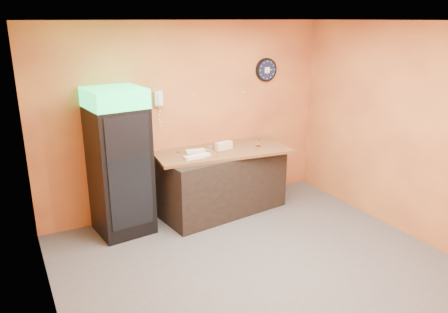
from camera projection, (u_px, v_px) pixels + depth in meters
floor at (257, 265)px, 5.23m from camera, size 4.50×4.50×0.00m
back_wall at (188, 118)px, 6.49m from camera, size 4.50×0.02×2.80m
left_wall at (42, 189)px, 3.80m from camera, size 0.02×4.00×2.80m
right_wall at (403, 130)px, 5.80m from camera, size 0.02×4.00×2.80m
ceiling at (264, 21)px, 4.38m from camera, size 4.50×4.00×0.02m
beverage_cooler at (120, 165)px, 5.77m from camera, size 0.77×0.77×1.98m
prep_counter at (222, 182)px, 6.58m from camera, size 1.96×1.06×0.93m
wall_clock at (266, 70)px, 6.87m from camera, size 0.37×0.06×0.37m
wall_phone at (159, 99)px, 6.13m from camera, size 0.11×0.10×0.21m
butcher_paper at (222, 151)px, 6.43m from camera, size 2.05×1.06×0.04m
sub_roll_stack at (224, 146)px, 6.43m from camera, size 0.28×0.13×0.11m
wrapped_sandwich_left at (194, 157)px, 6.02m from camera, size 0.29×0.12×0.04m
wrapped_sandwich_mid at (202, 155)px, 6.11m from camera, size 0.25×0.10×0.04m
wrapped_sandwich_right at (195, 151)px, 6.29m from camera, size 0.29×0.15×0.04m
kitchen_tool at (210, 148)px, 6.41m from camera, size 0.06×0.06×0.06m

